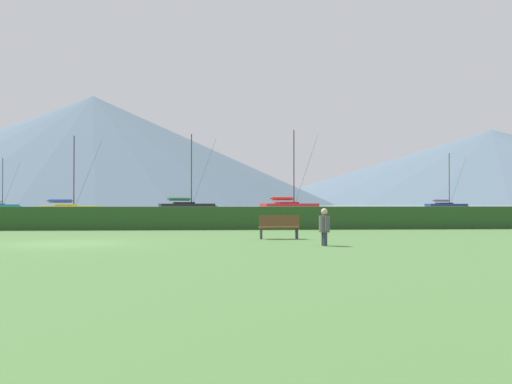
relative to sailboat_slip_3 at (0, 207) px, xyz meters
name	(u,v)px	position (x,y,z in m)	size (l,w,h in m)	color
ground_plane	(66,244)	(32.19, -89.56, -0.62)	(1000.00, 1000.00, 0.00)	#477038
harbor_water	(192,208)	(32.19, 47.44, -0.62)	(320.00, 246.00, 0.00)	#8C9EA3
hedge_line	(115,218)	(32.19, -78.56, -0.02)	(80.00, 1.20, 1.21)	#284C23
sailboat_slip_3	(0,207)	(0.00, 0.00, 0.00)	(7.63, 3.17, 9.21)	#19707A
sailboat_slip_4	(290,207)	(48.21, -26.27, 0.14)	(9.29, 4.83, 11.51)	red
sailboat_slip_6	(70,209)	(21.35, -40.97, 0.00)	(7.62, 3.82, 8.91)	gold
sailboat_slip_7	(447,206)	(79.25, -4.07, 0.07)	(8.43, 3.27, 10.20)	navy
sailboat_slip_8	(188,207)	(33.84, -22.86, 0.12)	(9.13, 4.35, 11.20)	black
park_bench_near_path	(279,226)	(39.92, -87.36, -0.09)	(1.58, 0.50, 0.95)	brown
person_seated_viewer	(324,225)	(41.02, -91.15, 0.06)	(0.36, 0.57, 1.25)	#2D3347
distant_hill_west_ridge	(491,167)	(231.30, 303.92, 25.23)	(342.69, 342.69, 51.71)	#4C6070
distant_hill_east_ridge	(92,150)	(-21.24, 195.62, 26.20)	(237.08, 237.08, 53.63)	#4C6070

